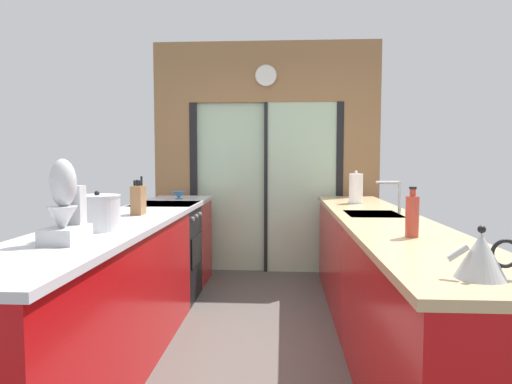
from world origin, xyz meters
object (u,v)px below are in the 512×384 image
(mixing_bowl, at_px, (179,195))
(paper_towel_roll, at_px, (356,189))
(oven_range, at_px, (166,252))
(stand_mixer, at_px, (65,211))
(stock_pot, at_px, (97,213))
(soap_bottle, at_px, (412,215))
(kettle, at_px, (481,255))
(knife_block, at_px, (138,200))

(mixing_bowl, relative_size, paper_towel_roll, 0.50)
(oven_range, height_order, stand_mixer, stand_mixer)
(oven_range, distance_m, paper_towel_roll, 1.90)
(stock_pot, xyz_separation_m, soap_bottle, (1.78, -0.13, 0.01))
(kettle, relative_size, paper_towel_roll, 0.82)
(knife_block, height_order, kettle, knife_block)
(stand_mixer, height_order, kettle, stand_mixer)
(paper_towel_roll, bearing_deg, stand_mixer, -129.89)
(stock_pot, relative_size, paper_towel_roll, 0.86)
(oven_range, bearing_deg, kettle, -55.23)
(knife_block, relative_size, soap_bottle, 1.07)
(mixing_bowl, bearing_deg, soap_bottle, -51.29)
(knife_block, height_order, soap_bottle, knife_block)
(mixing_bowl, height_order, stock_pot, stock_pot)
(knife_block, bearing_deg, stand_mixer, -90.00)
(oven_range, height_order, mixing_bowl, mixing_bowl)
(mixing_bowl, distance_m, soap_bottle, 2.85)
(stock_pot, relative_size, soap_bottle, 0.98)
(knife_block, xyz_separation_m, soap_bottle, (1.78, -0.89, 0.00))
(stand_mixer, height_order, stock_pot, stand_mixer)
(soap_bottle, bearing_deg, knife_block, 153.45)
(oven_range, height_order, soap_bottle, soap_bottle)
(stand_mixer, relative_size, paper_towel_roll, 1.36)
(oven_range, distance_m, mixing_bowl, 0.69)
(knife_block, xyz_separation_m, kettle, (1.78, -1.73, -0.03))
(kettle, height_order, paper_towel_roll, paper_towel_roll)
(soap_bottle, relative_size, paper_towel_roll, 0.88)
(knife_block, relative_size, stock_pot, 1.09)
(mixing_bowl, height_order, paper_towel_roll, paper_towel_roll)
(stock_pot, bearing_deg, mixing_bowl, 90.00)
(knife_block, relative_size, stand_mixer, 0.69)
(oven_range, distance_m, knife_block, 1.04)
(knife_block, xyz_separation_m, stock_pot, (-0.00, -0.76, -0.01))
(knife_block, distance_m, kettle, 2.49)
(oven_range, relative_size, kettle, 3.61)
(knife_block, bearing_deg, stock_pot, -90.01)
(stock_pot, xyz_separation_m, paper_towel_roll, (1.78, 1.74, 0.03))
(knife_block, height_order, stand_mixer, stand_mixer)
(kettle, bearing_deg, stand_mixer, 161.86)
(kettle, bearing_deg, mixing_bowl, 120.17)
(stock_pot, bearing_deg, stand_mixer, -90.00)
(oven_range, bearing_deg, mixing_bowl, 87.76)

